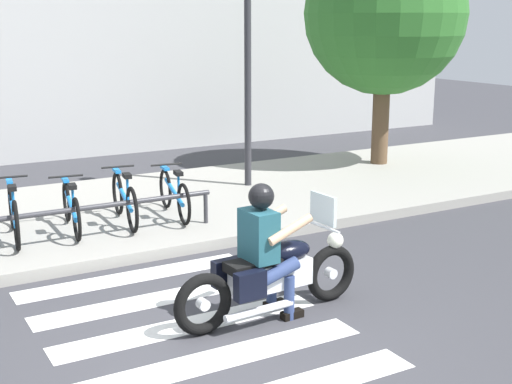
# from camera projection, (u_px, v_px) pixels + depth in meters

# --- Properties ---
(ground_plane) EXTENTS (48.00, 48.00, 0.00)m
(ground_plane) POSITION_uv_depth(u_px,v_px,m) (229.00, 356.00, 6.50)
(ground_plane) COLOR #38383D
(sidewalk) EXTENTS (24.00, 4.40, 0.15)m
(sidewalk) POSITION_uv_depth(u_px,v_px,m) (76.00, 219.00, 10.71)
(sidewalk) COLOR gray
(sidewalk) RESTS_ON ground
(crosswalk_stripe_2) EXTENTS (2.80, 0.40, 0.01)m
(crosswalk_stripe_2) POSITION_uv_depth(u_px,v_px,m) (224.00, 357.00, 6.47)
(crosswalk_stripe_2) COLOR white
(crosswalk_stripe_2) RESTS_ON ground
(crosswalk_stripe_3) EXTENTS (2.80, 0.40, 0.01)m
(crosswalk_stripe_3) POSITION_uv_depth(u_px,v_px,m) (188.00, 325.00, 7.15)
(crosswalk_stripe_3) COLOR white
(crosswalk_stripe_3) RESTS_ON ground
(crosswalk_stripe_4) EXTENTS (2.80, 0.40, 0.01)m
(crosswalk_stripe_4) POSITION_uv_depth(u_px,v_px,m) (158.00, 299.00, 7.82)
(crosswalk_stripe_4) COLOR white
(crosswalk_stripe_4) RESTS_ON ground
(crosswalk_stripe_5) EXTENTS (2.80, 0.40, 0.01)m
(crosswalk_stripe_5) POSITION_uv_depth(u_px,v_px,m) (133.00, 277.00, 8.50)
(crosswalk_stripe_5) COLOR white
(crosswalk_stripe_5) RESTS_ON ground
(motorcycle) EXTENTS (2.22, 0.66, 1.22)m
(motorcycle) POSITION_uv_depth(u_px,v_px,m) (272.00, 275.00, 7.27)
(motorcycle) COLOR black
(motorcycle) RESTS_ON ground
(rider) EXTENTS (0.65, 0.56, 1.44)m
(rider) POSITION_uv_depth(u_px,v_px,m) (265.00, 242.00, 7.15)
(rider) COLOR #1E4C59
(rider) RESTS_ON ground
(bicycle_1) EXTENTS (0.48, 1.69, 0.79)m
(bicycle_1) POSITION_uv_depth(u_px,v_px,m) (14.00, 213.00, 9.38)
(bicycle_1) COLOR black
(bicycle_1) RESTS_ON sidewalk
(bicycle_2) EXTENTS (0.48, 1.60, 0.72)m
(bicycle_2) POSITION_uv_depth(u_px,v_px,m) (71.00, 208.00, 9.76)
(bicycle_2) COLOR black
(bicycle_2) RESTS_ON sidewalk
(bicycle_3) EXTENTS (0.48, 1.65, 0.78)m
(bicycle_3) POSITION_uv_depth(u_px,v_px,m) (125.00, 199.00, 10.12)
(bicycle_3) COLOR black
(bicycle_3) RESTS_ON sidewalk
(bicycle_4) EXTENTS (0.48, 1.62, 0.73)m
(bicycle_4) POSITION_uv_depth(u_px,v_px,m) (174.00, 194.00, 10.49)
(bicycle_4) COLOR black
(bicycle_4) RESTS_ON sidewalk
(bike_rack) EXTENTS (3.67, 0.07, 0.49)m
(bike_rack) POSITION_uv_depth(u_px,v_px,m) (82.00, 211.00, 9.27)
(bike_rack) COLOR #333338
(bike_rack) RESTS_ON sidewalk
(street_lamp) EXTENTS (0.28, 0.28, 4.28)m
(street_lamp) POSITION_uv_depth(u_px,v_px,m) (248.00, 44.00, 11.99)
(street_lamp) COLOR #2D2D33
(street_lamp) RESTS_ON ground
(tree_near_rack) EXTENTS (3.16, 3.16, 4.70)m
(tree_near_rack) POSITION_uv_depth(u_px,v_px,m) (385.00, 14.00, 13.78)
(tree_near_rack) COLOR brown
(tree_near_rack) RESTS_ON ground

